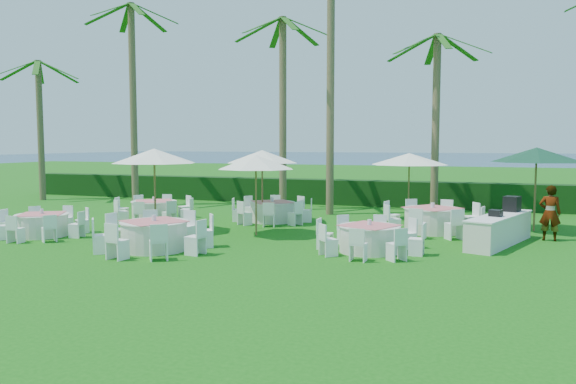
{
  "coord_description": "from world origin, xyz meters",
  "views": [
    {
      "loc": [
        7.46,
        -14.45,
        2.98
      ],
      "look_at": [
        1.08,
        3.7,
        1.3
      ],
      "focal_mm": 35.0,
      "sensor_mm": 36.0,
      "label": 1
    }
  ],
  "objects_px": {
    "umbrella_green": "(537,155)",
    "banquet_table_d": "(154,210)",
    "banquet_table_c": "(369,238)",
    "umbrella_c": "(262,157)",
    "umbrella_a": "(154,156)",
    "banquet_table_a": "(42,224)",
    "staff_person": "(550,213)",
    "banquet_table_b": "(154,235)",
    "banquet_table_e": "(272,211)",
    "buffet_table": "(500,229)",
    "umbrella_d": "(409,159)",
    "umbrella_b": "(256,162)",
    "banquet_table_f": "(432,219)"
  },
  "relations": [
    {
      "from": "umbrella_b",
      "to": "umbrella_green",
      "type": "bearing_deg",
      "value": 24.46
    },
    {
      "from": "umbrella_a",
      "to": "banquet_table_a",
      "type": "bearing_deg",
      "value": -147.88
    },
    {
      "from": "banquet_table_a",
      "to": "banquet_table_e",
      "type": "height_order",
      "value": "banquet_table_e"
    },
    {
      "from": "banquet_table_b",
      "to": "banquet_table_e",
      "type": "xyz_separation_m",
      "value": [
        1.06,
        6.41,
        -0.03
      ]
    },
    {
      "from": "umbrella_b",
      "to": "umbrella_green",
      "type": "distance_m",
      "value": 9.42
    },
    {
      "from": "banquet_table_e",
      "to": "banquet_table_f",
      "type": "distance_m",
      "value": 6.0
    },
    {
      "from": "umbrella_b",
      "to": "umbrella_d",
      "type": "bearing_deg",
      "value": 51.91
    },
    {
      "from": "banquet_table_a",
      "to": "staff_person",
      "type": "relative_size",
      "value": 1.69
    },
    {
      "from": "banquet_table_a",
      "to": "banquet_table_e",
      "type": "bearing_deg",
      "value": 43.94
    },
    {
      "from": "banquet_table_d",
      "to": "umbrella_a",
      "type": "relative_size",
      "value": 1.08
    },
    {
      "from": "banquet_table_c",
      "to": "umbrella_d",
      "type": "height_order",
      "value": "umbrella_d"
    },
    {
      "from": "banquet_table_a",
      "to": "staff_person",
      "type": "bearing_deg",
      "value": 16.31
    },
    {
      "from": "umbrella_c",
      "to": "umbrella_d",
      "type": "distance_m",
      "value": 5.7
    },
    {
      "from": "umbrella_c",
      "to": "staff_person",
      "type": "distance_m",
      "value": 9.92
    },
    {
      "from": "umbrella_c",
      "to": "banquet_table_c",
      "type": "bearing_deg",
      "value": -41.45
    },
    {
      "from": "banquet_table_f",
      "to": "umbrella_d",
      "type": "bearing_deg",
      "value": 111.99
    },
    {
      "from": "banquet_table_a",
      "to": "umbrella_c",
      "type": "bearing_deg",
      "value": 43.41
    },
    {
      "from": "buffet_table",
      "to": "banquet_table_e",
      "type": "bearing_deg",
      "value": 164.2
    },
    {
      "from": "banquet_table_a",
      "to": "banquet_table_c",
      "type": "xyz_separation_m",
      "value": [
        10.42,
        0.88,
        0.01
      ]
    },
    {
      "from": "umbrella_d",
      "to": "banquet_table_d",
      "type": "bearing_deg",
      "value": -159.61
    },
    {
      "from": "banquet_table_c",
      "to": "staff_person",
      "type": "distance_m",
      "value": 6.05
    },
    {
      "from": "banquet_table_c",
      "to": "umbrella_c",
      "type": "bearing_deg",
      "value": 138.55
    },
    {
      "from": "umbrella_green",
      "to": "buffet_table",
      "type": "height_order",
      "value": "umbrella_green"
    },
    {
      "from": "banquet_table_f",
      "to": "buffet_table",
      "type": "bearing_deg",
      "value": -38.5
    },
    {
      "from": "banquet_table_c",
      "to": "umbrella_c",
      "type": "relative_size",
      "value": 1.07
    },
    {
      "from": "banquet_table_c",
      "to": "umbrella_a",
      "type": "bearing_deg",
      "value": 172.26
    },
    {
      "from": "banquet_table_e",
      "to": "buffet_table",
      "type": "distance_m",
      "value": 8.37
    },
    {
      "from": "banquet_table_b",
      "to": "banquet_table_d",
      "type": "height_order",
      "value": "banquet_table_b"
    },
    {
      "from": "banquet_table_e",
      "to": "buffet_table",
      "type": "relative_size",
      "value": 0.78
    },
    {
      "from": "banquet_table_c",
      "to": "umbrella_c",
      "type": "distance_m",
      "value": 6.88
    },
    {
      "from": "banquet_table_a",
      "to": "umbrella_c",
      "type": "distance_m",
      "value": 7.87
    },
    {
      "from": "banquet_table_d",
      "to": "buffet_table",
      "type": "relative_size",
      "value": 0.79
    },
    {
      "from": "staff_person",
      "to": "banquet_table_a",
      "type": "bearing_deg",
      "value": 21.7
    },
    {
      "from": "banquet_table_a",
      "to": "umbrella_b",
      "type": "relative_size",
      "value": 1.11
    },
    {
      "from": "banquet_table_b",
      "to": "umbrella_green",
      "type": "xyz_separation_m",
      "value": [
        10.27,
        7.2,
        2.16
      ]
    },
    {
      "from": "banquet_table_d",
      "to": "staff_person",
      "type": "height_order",
      "value": "staff_person"
    },
    {
      "from": "banquet_table_b",
      "to": "umbrella_d",
      "type": "distance_m",
      "value": 10.63
    },
    {
      "from": "banquet_table_a",
      "to": "buffet_table",
      "type": "bearing_deg",
      "value": 13.37
    },
    {
      "from": "banquet_table_b",
      "to": "umbrella_b",
      "type": "relative_size",
      "value": 1.27
    },
    {
      "from": "umbrella_green",
      "to": "banquet_table_d",
      "type": "bearing_deg",
      "value": -171.67
    },
    {
      "from": "banquet_table_a",
      "to": "umbrella_a",
      "type": "bearing_deg",
      "value": 32.12
    },
    {
      "from": "banquet_table_b",
      "to": "umbrella_d",
      "type": "bearing_deg",
      "value": 55.73
    },
    {
      "from": "banquet_table_b",
      "to": "umbrella_a",
      "type": "relative_size",
      "value": 1.18
    },
    {
      "from": "banquet_table_d",
      "to": "buffet_table",
      "type": "bearing_deg",
      "value": -4.92
    },
    {
      "from": "banquet_table_b",
      "to": "buffet_table",
      "type": "xyz_separation_m",
      "value": [
        9.12,
        4.13,
        0.04
      ]
    },
    {
      "from": "banquet_table_d",
      "to": "umbrella_b",
      "type": "distance_m",
      "value": 5.75
    },
    {
      "from": "umbrella_green",
      "to": "banquet_table_c",
      "type": "bearing_deg",
      "value": -129.77
    },
    {
      "from": "banquet_table_d",
      "to": "banquet_table_f",
      "type": "bearing_deg",
      "value": 3.2
    },
    {
      "from": "banquet_table_f",
      "to": "umbrella_green",
      "type": "xyz_separation_m",
      "value": [
        3.24,
        1.42,
        2.15
      ]
    },
    {
      "from": "staff_person",
      "to": "umbrella_c",
      "type": "bearing_deg",
      "value": 1.03
    }
  ]
}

